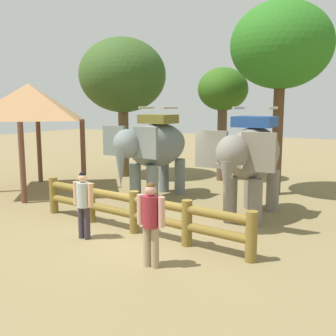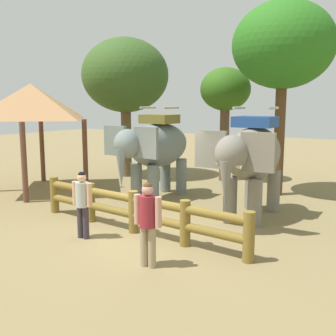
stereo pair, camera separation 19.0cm
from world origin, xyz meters
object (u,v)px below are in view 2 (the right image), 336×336
(tree_back_center, at_px, (125,76))
(tree_far_right, at_px, (283,46))
(elephant_near_left, at_px, (155,148))
(elephant_center, at_px, (251,157))
(tourist_woman_in_black, at_px, (82,200))
(thatched_shelter, at_px, (31,103))
(tree_far_left, at_px, (225,92))
(log_fence, at_px, (133,209))
(tourist_man_in_blue, at_px, (148,219))

(tree_back_center, distance_m, tree_far_right, 6.78)
(elephant_near_left, relative_size, elephant_center, 1.00)
(elephant_near_left, relative_size, tree_back_center, 0.60)
(tourist_woman_in_black, height_order, tree_back_center, tree_back_center)
(thatched_shelter, relative_size, tree_back_center, 0.65)
(tree_far_left, distance_m, tree_back_center, 4.31)
(tree_back_center, bearing_deg, thatched_shelter, -104.06)
(log_fence, xyz_separation_m, elephant_near_left, (-1.54, 3.33, 1.12))
(tourist_man_in_blue, relative_size, tree_back_center, 0.29)
(tree_far_right, bearing_deg, tourist_man_in_blue, -92.02)
(tree_back_center, bearing_deg, log_fence, -51.24)
(tourist_man_in_blue, bearing_deg, elephant_near_left, 122.02)
(elephant_center, bearing_deg, thatched_shelter, -175.30)
(log_fence, height_order, elephant_center, elephant_center)
(tree_back_center, bearing_deg, tree_far_left, 18.19)
(tree_far_left, xyz_separation_m, tree_back_center, (-4.04, -1.33, 0.70))
(tourist_man_in_blue, xyz_separation_m, tree_far_left, (-2.43, 9.06, 2.63))
(log_fence, distance_m, tree_back_center, 8.75)
(thatched_shelter, xyz_separation_m, tree_back_center, (1.04, 4.13, 1.12))
(tourist_woman_in_black, xyz_separation_m, thatched_shelter, (-5.23, 3.01, 2.26))
(log_fence, xyz_separation_m, tourist_man_in_blue, (1.51, -1.56, 0.37))
(log_fence, relative_size, tourist_man_in_blue, 3.81)
(thatched_shelter, bearing_deg, log_fence, -18.81)
(elephant_near_left, height_order, tree_far_left, tree_far_left)
(tree_back_center, bearing_deg, elephant_center, -26.54)
(thatched_shelter, relative_size, tree_far_left, 0.84)
(log_fence, height_order, tree_far_left, tree_far_left)
(tourist_man_in_blue, bearing_deg, tree_back_center, 129.91)
(elephant_center, bearing_deg, tree_far_left, 121.33)
(log_fence, xyz_separation_m, tree_far_right, (1.78, 6.02, 4.44))
(log_fence, distance_m, thatched_shelter, 6.84)
(elephant_near_left, bearing_deg, tree_far_right, 39.08)
(tree_far_left, bearing_deg, elephant_near_left, -98.49)
(tree_back_center, height_order, tree_far_right, tree_far_right)
(elephant_center, xyz_separation_m, tourist_woman_in_black, (-2.77, -3.67, -0.81))
(elephant_near_left, height_order, tree_far_right, tree_far_right)
(thatched_shelter, distance_m, tree_back_center, 4.41)
(elephant_center, bearing_deg, tourist_woman_in_black, -127.05)
(elephant_center, distance_m, tourist_man_in_blue, 4.35)
(elephant_near_left, bearing_deg, elephant_center, -10.03)
(elephant_near_left, height_order, thatched_shelter, thatched_shelter)
(tourist_woman_in_black, relative_size, tree_back_center, 0.27)
(tourist_woman_in_black, height_order, tree_far_left, tree_far_left)
(log_fence, height_order, tree_far_right, tree_far_right)
(tourist_woman_in_black, bearing_deg, log_fence, 51.68)
(elephant_near_left, distance_m, tree_far_right, 5.41)
(tourist_man_in_blue, distance_m, tree_far_right, 8.60)
(log_fence, relative_size, elephant_center, 1.80)
(elephant_near_left, relative_size, thatched_shelter, 0.92)
(elephant_center, xyz_separation_m, tourist_man_in_blue, (-0.49, -4.26, -0.76))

